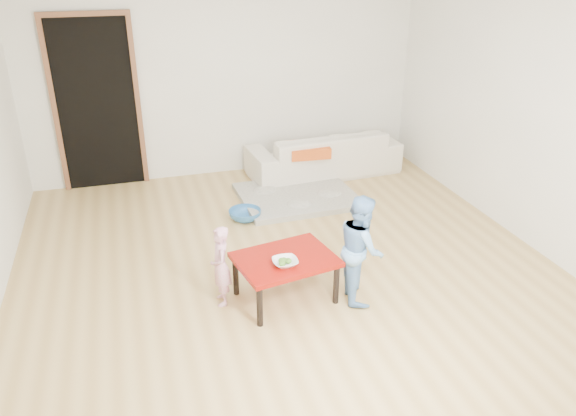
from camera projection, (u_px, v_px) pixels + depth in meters
name	position (u px, v px, depth m)	size (l,w,h in m)	color
floor	(282.00, 260.00, 5.45)	(5.00, 5.00, 0.01)	tan
back_wall	(227.00, 74.00, 7.06)	(5.00, 0.02, 2.60)	white
right_wall	(524.00, 110.00, 5.55)	(0.02, 5.00, 2.60)	white
doorway	(97.00, 105.00, 6.75)	(1.02, 0.08, 2.11)	brown
sofa	(323.00, 153.00, 7.41)	(1.97, 0.77, 0.58)	beige
cushion	(308.00, 150.00, 7.04)	(0.50, 0.44, 0.13)	#DC5518
red_table	(285.00, 278.00, 4.78)	(0.81, 0.61, 0.40)	maroon
bowl	(285.00, 262.00, 4.57)	(0.21, 0.21, 0.05)	white
broccoli	(285.00, 262.00, 4.57)	(0.12, 0.12, 0.06)	#2D5919
child_pink	(221.00, 266.00, 4.66)	(0.26, 0.17, 0.71)	#DA6391
child_blue	(361.00, 248.00, 4.70)	(0.46, 0.36, 0.95)	#6AA5F5
basin	(245.00, 215.00, 6.24)	(0.36, 0.36, 0.11)	#2B67A3
blanket	(297.00, 196.00, 6.76)	(1.35, 1.12, 0.07)	beige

